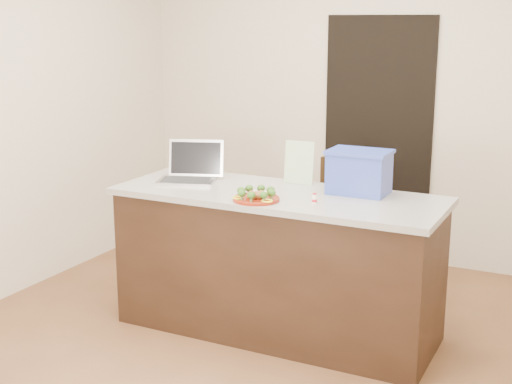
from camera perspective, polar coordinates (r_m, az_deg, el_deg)
The scene contains 16 objects.
ground at distance 4.51m, azimuth 0.29°, elevation -12.16°, with size 4.00×4.00×0.00m, color brown.
room_shell at distance 4.08m, azimuth 0.32°, elevation 8.81°, with size 4.00×4.00×4.00m.
doorway at distance 5.95m, azimuth 9.67°, elevation 4.13°, with size 0.90×0.02×2.00m, color black.
island at distance 4.54m, azimuth 1.70°, elevation -5.67°, with size 2.06×0.76×0.92m.
plate at distance 4.21m, azimuth 0.02°, elevation -0.54°, with size 0.28×0.28×0.02m.
meatballs at distance 4.20m, azimuth 0.01°, elevation -0.21°, with size 0.11×0.11×0.04m.
broccoli at distance 4.20m, azimuth 0.02°, elevation 0.03°, with size 0.24×0.24×0.04m.
pepper_rings at distance 4.21m, azimuth 0.02°, elevation -0.42°, with size 0.25×0.23×0.01m.
napkin at distance 4.37m, azimuth 0.45°, elevation -0.14°, with size 0.14×0.14×0.01m, color white.
fork at distance 4.38m, azimuth 0.26°, elevation -0.02°, with size 0.08×0.14×0.00m.
knife at distance 4.34m, azimuth 0.69°, elevation -0.15°, with size 0.02×0.22×0.01m.
yogurt_bottle at distance 4.15m, azimuth 4.70°, elevation -0.59°, with size 0.03×0.03×0.06m.
laptop at distance 4.76m, azimuth -5.22°, elevation 1.78°, with size 0.43×0.41×0.26m.
leaflet at distance 4.63m, azimuth 3.46°, elevation 2.37°, with size 0.20×0.00×0.28m, color white.
blue_box at distance 4.41m, azimuth 8.25°, elevation 1.62°, with size 0.37×0.27×0.27m.
chair at distance 5.08m, azimuth 6.90°, elevation -2.41°, with size 0.51×0.51×1.00m.
Camera 1 is at (1.80, -3.64, 1.96)m, focal length 50.00 mm.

